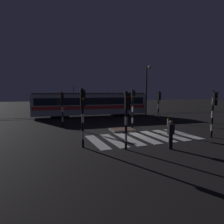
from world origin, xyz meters
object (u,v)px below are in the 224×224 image
(traffic_light_kerb_mid_left, at_px, (127,112))
(traffic_light_corner_far_left, at_px, (62,104))
(pedestrian_waiting_at_kerb, at_px, (171,134))
(bollard_island_edge, at_px, (168,125))
(traffic_light_corner_near_right, at_px, (214,107))
(traffic_light_median_centre, at_px, (133,103))
(traffic_light_corner_near_left, at_px, (83,109))
(street_lamp_trackside_right, at_px, (147,84))
(tram, at_px, (91,104))
(traffic_light_corner_far_right, at_px, (159,101))

(traffic_light_kerb_mid_left, bearing_deg, traffic_light_corner_far_left, 108.45)
(pedestrian_waiting_at_kerb, bearing_deg, bollard_island_edge, 58.67)
(traffic_light_corner_far_left, bearing_deg, traffic_light_corner_near_right, -38.23)
(traffic_light_corner_far_left, xyz_separation_m, traffic_light_median_centre, (6.04, -3.00, 0.14))
(traffic_light_median_centre, bearing_deg, traffic_light_corner_near_left, -137.38)
(traffic_light_corner_near_right, bearing_deg, street_lamp_trackside_right, 84.32)
(tram, xyz_separation_m, pedestrian_waiting_at_kerb, (1.42, -16.69, -0.87))
(traffic_light_corner_far_right, height_order, street_lamp_trackside_right, street_lamp_trackside_right)
(traffic_light_kerb_mid_left, height_order, traffic_light_corner_far_left, traffic_light_kerb_mid_left)
(traffic_light_kerb_mid_left, xyz_separation_m, traffic_light_median_centre, (3.00, 6.09, 0.12))
(traffic_light_kerb_mid_left, xyz_separation_m, street_lamp_trackside_right, (8.46, 13.90, 2.11))
(bollard_island_edge, bearing_deg, traffic_light_corner_far_right, 66.72)
(traffic_light_corner_near_left, distance_m, pedestrian_waiting_at_kerb, 5.38)
(traffic_light_corner_far_left, relative_size, tram, 0.22)
(traffic_light_median_centre, height_order, pedestrian_waiting_at_kerb, traffic_light_median_centre)
(traffic_light_median_centre, xyz_separation_m, tram, (-1.87, 10.03, -0.61))
(traffic_light_corner_far_right, relative_size, traffic_light_corner_near_left, 0.97)
(traffic_light_median_centre, relative_size, street_lamp_trackside_right, 0.52)
(traffic_light_kerb_mid_left, xyz_separation_m, bollard_island_edge, (5.36, 4.03, -1.68))
(traffic_light_corner_far_left, bearing_deg, pedestrian_waiting_at_kerb, -59.97)
(traffic_light_median_centre, bearing_deg, traffic_light_corner_far_right, 36.58)
(traffic_light_corner_near_left, relative_size, street_lamp_trackside_right, 0.52)
(traffic_light_corner_far_right, height_order, tram, tram)
(traffic_light_kerb_mid_left, relative_size, pedestrian_waiting_at_kerb, 1.98)
(traffic_light_corner_far_left, xyz_separation_m, traffic_light_corner_near_right, (10.21, -8.05, 0.06))
(tram, bearing_deg, traffic_light_median_centre, -79.42)
(traffic_light_corner_near_left, distance_m, tram, 15.33)
(traffic_light_corner_near_right, bearing_deg, tram, 111.86)
(traffic_light_corner_far_left, distance_m, bollard_island_edge, 9.93)
(traffic_light_corner_near_left, height_order, bollard_island_edge, traffic_light_corner_near_left)
(traffic_light_corner_far_left, relative_size, pedestrian_waiting_at_kerb, 1.96)
(traffic_light_kerb_mid_left, distance_m, street_lamp_trackside_right, 16.41)
(traffic_light_corner_far_right, relative_size, street_lamp_trackside_right, 0.51)
(traffic_light_corner_near_right, height_order, pedestrian_waiting_at_kerb, traffic_light_corner_near_right)
(bollard_island_edge, bearing_deg, street_lamp_trackside_right, 72.55)
(pedestrian_waiting_at_kerb, bearing_deg, street_lamp_trackside_right, 67.80)
(traffic_light_corner_near_left, relative_size, pedestrian_waiting_at_kerb, 2.08)
(traffic_light_corner_far_right, height_order, traffic_light_corner_near_right, traffic_light_corner_far_right)
(traffic_light_corner_far_right, height_order, traffic_light_corner_near_left, traffic_light_corner_near_left)
(street_lamp_trackside_right, relative_size, pedestrian_waiting_at_kerb, 3.99)
(traffic_light_corner_far_left, xyz_separation_m, bollard_island_edge, (8.39, -5.06, -1.65))
(traffic_light_kerb_mid_left, distance_m, traffic_light_corner_far_left, 9.58)
(street_lamp_trackside_right, xyz_separation_m, pedestrian_waiting_at_kerb, (-5.91, -14.48, -3.48))
(traffic_light_kerb_mid_left, xyz_separation_m, tram, (1.13, 16.12, -0.49))
(tram, bearing_deg, pedestrian_waiting_at_kerb, -85.13)
(traffic_light_kerb_mid_left, relative_size, bollard_island_edge, 3.06)
(traffic_light_corner_near_right, relative_size, bollard_island_edge, 3.10)
(traffic_light_median_centre, distance_m, bollard_island_edge, 3.61)
(bollard_island_edge, bearing_deg, tram, 109.27)
(traffic_light_corner_near_right, xyz_separation_m, tram, (-6.05, 15.08, -0.52))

